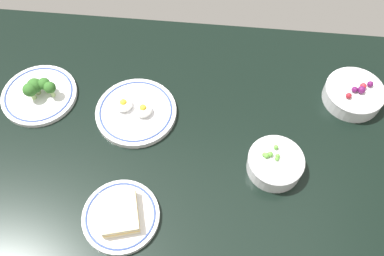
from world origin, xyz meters
The scene contains 6 objects.
dining_table centered at (0.00, 0.00, 2.00)cm, with size 138.30×81.04×4.00cm, color black.
bowl_berries centered at (43.16, 15.17, 6.55)cm, with size 16.12×16.12×6.34cm.
bowl_peas centered at (21.53, -8.55, 6.69)cm, with size 13.92×13.92×5.99cm.
plate_eggs centered at (-15.79, 4.27, 5.17)cm, with size 21.98×21.98×4.92cm.
plate_broccoli centered at (-43.57, 7.24, 5.66)cm, with size 20.87×20.87×6.96cm.
plate_sandwich centered at (-14.18, -25.20, 5.54)cm, with size 18.18×18.18×4.65cm.
Camera 1 is at (5.71, -55.95, 96.92)cm, focal length 38.16 mm.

